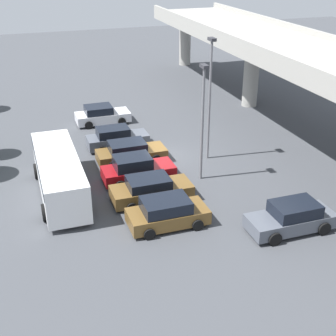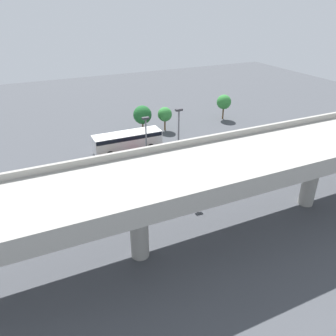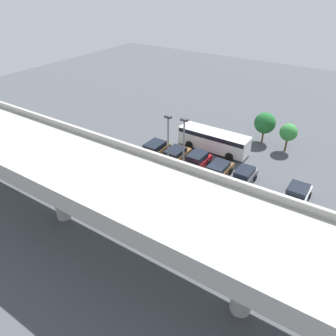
{
  "view_description": "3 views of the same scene",
  "coord_description": "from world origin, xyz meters",
  "px_view_note": "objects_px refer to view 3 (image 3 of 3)",
  "views": [
    {
      "loc": [
        28.84,
        -9.33,
        13.88
      ],
      "look_at": [
        3.27,
        -0.6,
        0.76
      ],
      "focal_mm": 50.0,
      "sensor_mm": 36.0,
      "label": 1
    },
    {
      "loc": [
        14.77,
        30.01,
        17.75
      ],
      "look_at": [
        1.46,
        1.31,
        1.27
      ],
      "focal_mm": 35.0,
      "sensor_mm": 36.0,
      "label": 2
    },
    {
      "loc": [
        -12.15,
        25.49,
        19.42
      ],
      "look_at": [
        4.24,
        0.97,
        1.3
      ],
      "focal_mm": 35.0,
      "sensor_mm": 36.0,
      "label": 3
    }
  ],
  "objects_px": {
    "parked_car_3": "(196,162)",
    "parked_car_6": "(104,165)",
    "parked_car_1": "(243,178)",
    "parked_car_4": "(175,156)",
    "lamp_post_near_aisle": "(168,144)",
    "tree_front_right": "(289,132)",
    "traffic_cone": "(228,170)",
    "parked_car_2": "(217,171)",
    "tree_front_far_right": "(265,123)",
    "parked_car_0": "(296,195)",
    "lamp_post_mid_lot": "(183,154)",
    "parked_car_5": "(154,149)",
    "shuttle_bus": "(214,139)"
  },
  "relations": [
    {
      "from": "parked_car_3",
      "to": "parked_car_6",
      "type": "xyz_separation_m",
      "value": [
        8.2,
        6.21,
        -0.02
      ]
    },
    {
      "from": "parked_car_1",
      "to": "parked_car_4",
      "type": "relative_size",
      "value": 0.95
    },
    {
      "from": "parked_car_1",
      "to": "lamp_post_near_aisle",
      "type": "xyz_separation_m",
      "value": [
        6.74,
        3.98,
        3.66
      ]
    },
    {
      "from": "parked_car_1",
      "to": "tree_front_right",
      "type": "relative_size",
      "value": 1.27
    },
    {
      "from": "parked_car_1",
      "to": "traffic_cone",
      "type": "distance_m",
      "value": 2.5
    },
    {
      "from": "tree_front_right",
      "to": "lamp_post_near_aisle",
      "type": "bearing_deg",
      "value": 58.93
    },
    {
      "from": "parked_car_2",
      "to": "parked_car_3",
      "type": "xyz_separation_m",
      "value": [
        2.86,
        -0.33,
        0.06
      ]
    },
    {
      "from": "parked_car_6",
      "to": "parked_car_2",
      "type": "bearing_deg",
      "value": -62.01
    },
    {
      "from": "parked_car_4",
      "to": "tree_front_right",
      "type": "relative_size",
      "value": 1.34
    },
    {
      "from": "lamp_post_near_aisle",
      "to": "tree_front_far_right",
      "type": "height_order",
      "value": "lamp_post_near_aisle"
    },
    {
      "from": "parked_car_0",
      "to": "tree_front_far_right",
      "type": "distance_m",
      "value": 12.89
    },
    {
      "from": "lamp_post_near_aisle",
      "to": "lamp_post_mid_lot",
      "type": "relative_size",
      "value": 0.89
    },
    {
      "from": "parked_car_2",
      "to": "lamp_post_mid_lot",
      "type": "xyz_separation_m",
      "value": [
        1.14,
        5.33,
        4.17
      ]
    },
    {
      "from": "parked_car_3",
      "to": "traffic_cone",
      "type": "xyz_separation_m",
      "value": [
        -3.49,
        -1.18,
        -0.45
      ]
    },
    {
      "from": "parked_car_2",
      "to": "parked_car_4",
      "type": "bearing_deg",
      "value": -92.33
    },
    {
      "from": "parked_car_2",
      "to": "tree_front_far_right",
      "type": "distance_m",
      "value": 11.07
    },
    {
      "from": "lamp_post_mid_lot",
      "to": "traffic_cone",
      "type": "xyz_separation_m",
      "value": [
        -1.78,
        -6.83,
        -4.56
      ]
    },
    {
      "from": "parked_car_4",
      "to": "traffic_cone",
      "type": "xyz_separation_m",
      "value": [
        -6.26,
        -1.28,
        -0.39
      ]
    },
    {
      "from": "parked_car_3",
      "to": "traffic_cone",
      "type": "height_order",
      "value": "parked_car_3"
    },
    {
      "from": "parked_car_4",
      "to": "parked_car_5",
      "type": "bearing_deg",
      "value": -89.08
    },
    {
      "from": "lamp_post_mid_lot",
      "to": "tree_front_right",
      "type": "distance_m",
      "value": 16.53
    },
    {
      "from": "parked_car_4",
      "to": "tree_front_far_right",
      "type": "relative_size",
      "value": 1.2
    },
    {
      "from": "parked_car_3",
      "to": "parked_car_5",
      "type": "relative_size",
      "value": 1.07
    },
    {
      "from": "lamp_post_near_aisle",
      "to": "tree_front_right",
      "type": "distance_m",
      "value": 16.15
    },
    {
      "from": "parked_car_3",
      "to": "tree_front_far_right",
      "type": "bearing_deg",
      "value": 159.35
    },
    {
      "from": "lamp_post_mid_lot",
      "to": "tree_front_right",
      "type": "bearing_deg",
      "value": -109.59
    },
    {
      "from": "parked_car_2",
      "to": "shuttle_bus",
      "type": "relative_size",
      "value": 0.55
    },
    {
      "from": "parked_car_6",
      "to": "traffic_cone",
      "type": "xyz_separation_m",
      "value": [
        -11.7,
        -7.39,
        -0.43
      ]
    },
    {
      "from": "shuttle_bus",
      "to": "parked_car_0",
      "type": "bearing_deg",
      "value": 156.84
    },
    {
      "from": "parked_car_1",
      "to": "lamp_post_near_aisle",
      "type": "distance_m",
      "value": 8.64
    },
    {
      "from": "tree_front_far_right",
      "to": "tree_front_right",
      "type": "bearing_deg",
      "value": 166.51
    },
    {
      "from": "parked_car_1",
      "to": "tree_front_far_right",
      "type": "xyz_separation_m",
      "value": [
        1.69,
        -10.53,
        1.89
      ]
    },
    {
      "from": "parked_car_3",
      "to": "parked_car_0",
      "type": "bearing_deg",
      "value": 89.93
    },
    {
      "from": "parked_car_2",
      "to": "tree_front_far_right",
      "type": "relative_size",
      "value": 1.2
    },
    {
      "from": "parked_car_0",
      "to": "parked_car_3",
      "type": "bearing_deg",
      "value": -90.07
    },
    {
      "from": "parked_car_0",
      "to": "tree_front_right",
      "type": "height_order",
      "value": "tree_front_right"
    },
    {
      "from": "parked_car_1",
      "to": "parked_car_3",
      "type": "bearing_deg",
      "value": -90.03
    },
    {
      "from": "shuttle_bus",
      "to": "traffic_cone",
      "type": "height_order",
      "value": "shuttle_bus"
    },
    {
      "from": "shuttle_bus",
      "to": "parked_car_6",
      "type": "bearing_deg",
      "value": 54.42
    },
    {
      "from": "parked_car_6",
      "to": "lamp_post_near_aisle",
      "type": "xyz_separation_m",
      "value": [
        -7.13,
        -2.22,
        3.64
      ]
    },
    {
      "from": "parked_car_1",
      "to": "parked_car_2",
      "type": "relative_size",
      "value": 0.94
    },
    {
      "from": "parked_car_0",
      "to": "parked_car_1",
      "type": "distance_m",
      "value": 5.48
    },
    {
      "from": "lamp_post_near_aisle",
      "to": "shuttle_bus",
      "type": "bearing_deg",
      "value": -95.14
    },
    {
      "from": "tree_front_far_right",
      "to": "parked_car_3",
      "type": "bearing_deg",
      "value": 69.35
    },
    {
      "from": "parked_car_3",
      "to": "lamp_post_mid_lot",
      "type": "xyz_separation_m",
      "value": [
        -1.72,
        5.65,
        4.11
      ]
    },
    {
      "from": "lamp_post_mid_lot",
      "to": "parked_car_0",
      "type": "bearing_deg",
      "value": -149.11
    },
    {
      "from": "parked_car_0",
      "to": "lamp_post_mid_lot",
      "type": "height_order",
      "value": "lamp_post_mid_lot"
    },
    {
      "from": "parked_car_1",
      "to": "parked_car_5",
      "type": "xyz_separation_m",
      "value": [
        11.27,
        0.14,
        0.02
      ]
    },
    {
      "from": "parked_car_5",
      "to": "tree_front_far_right",
      "type": "height_order",
      "value": "tree_front_far_right"
    },
    {
      "from": "parked_car_2",
      "to": "parked_car_6",
      "type": "bearing_deg",
      "value": -62.01
    }
  ]
}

